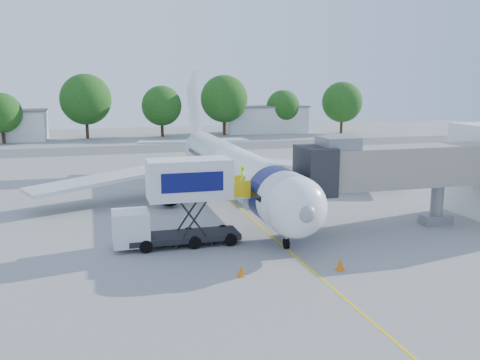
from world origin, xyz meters
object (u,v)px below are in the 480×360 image
object	(u,v)px
jet_bridge	(383,168)
ground_tug	(294,273)
aircraft	(231,168)
catering_hiloader	(179,203)

from	to	relation	value
jet_bridge	ground_tug	world-z (taller)	jet_bridge
aircraft	catering_hiloader	distance (m)	12.77
ground_tug	catering_hiloader	bearing A→B (deg)	112.49
aircraft	catering_hiloader	bearing A→B (deg)	-119.37
catering_hiloader	ground_tug	xyz separation A→B (m)	(4.41, -8.53, -2.01)
aircraft	jet_bridge	world-z (taller)	aircraft
catering_hiloader	aircraft	bearing A→B (deg)	60.63
jet_bridge	catering_hiloader	size ratio (longest dim) A/B	1.63
aircraft	jet_bridge	xyz separation A→B (m)	(7.99, -11.12, 1.39)
jet_bridge	catering_hiloader	bearing A→B (deg)	-179.99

